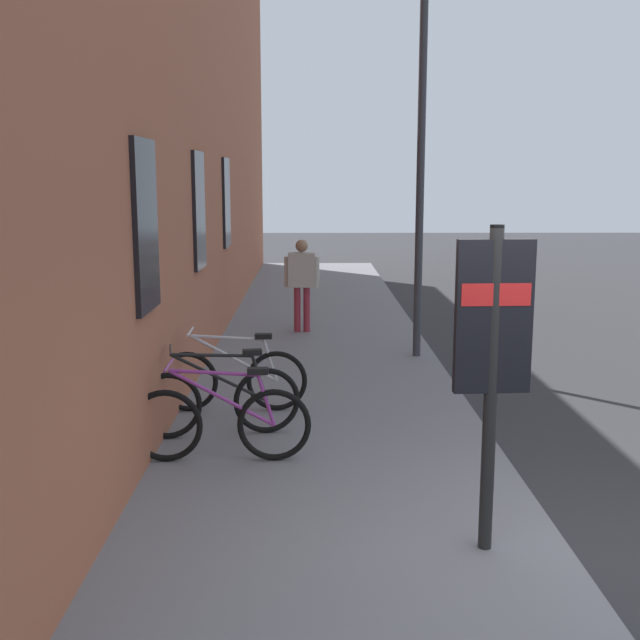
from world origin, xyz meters
TOP-DOWN VIEW (x-y plane):
  - ground at (6.00, -1.00)m, footprint 60.00×60.00m
  - sidewalk_pavement at (8.00, 1.75)m, footprint 24.00×3.50m
  - station_facade at (8.99, 3.80)m, footprint 22.00×0.65m
  - bicycle_under_window at (1.94, 2.81)m, footprint 0.48×1.77m
  - bicycle_leaning_wall at (2.70, 2.92)m, footprint 0.51×1.75m
  - bicycle_end_of_row at (3.61, 2.86)m, footprint 0.48×1.77m
  - transit_info_sign at (0.10, 0.64)m, footprint 0.12×0.55m
  - pedestrian_near_bus at (8.46, 2.10)m, footprint 0.27×0.63m
  - street_lamp at (6.51, 0.30)m, footprint 0.28×0.28m

SIDE VIEW (x-z plane):
  - ground at x=6.00m, z-range 0.00..0.00m
  - sidewalk_pavement at x=8.00m, z-range 0.00..0.12m
  - bicycle_under_window at x=1.94m, z-range 0.02..1.00m
  - bicycle_leaning_wall at x=2.70m, z-range 0.02..1.00m
  - bicycle_end_of_row at x=3.61m, z-range 0.02..1.00m
  - pedestrian_near_bus at x=8.46m, z-range 0.30..1.95m
  - transit_info_sign at x=0.10m, z-range 0.52..2.92m
  - street_lamp at x=6.51m, z-range 0.61..6.21m
  - station_facade at x=8.99m, z-range 0.00..9.78m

